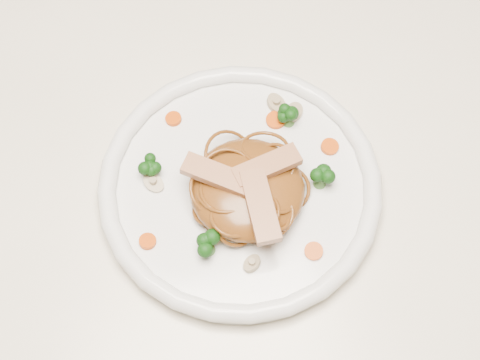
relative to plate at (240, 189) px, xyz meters
name	(u,v)px	position (x,y,z in m)	size (l,w,h in m)	color
table	(216,272)	(-0.04, -0.04, -0.11)	(1.20, 0.80, 0.75)	white
plate	(240,189)	(0.00, 0.00, 0.00)	(0.30, 0.30, 0.02)	white
noodle_mound	(247,189)	(0.00, -0.01, 0.03)	(0.12, 0.12, 0.04)	brown
chicken_a	(267,166)	(0.03, -0.01, 0.05)	(0.07, 0.02, 0.01)	tan
chicken_b	(216,175)	(-0.03, 0.00, 0.05)	(0.07, 0.02, 0.01)	tan
chicken_c	(260,206)	(0.01, -0.05, 0.05)	(0.08, 0.03, 0.01)	tan
broccoli_0	(289,115)	(0.08, 0.06, 0.02)	(0.03, 0.03, 0.03)	#0E420D
broccoli_1	(149,166)	(-0.09, 0.05, 0.02)	(0.02, 0.02, 0.03)	#0E420D
broccoli_2	(208,245)	(-0.05, -0.06, 0.02)	(0.03, 0.03, 0.03)	#0E420D
broccoli_3	(321,177)	(0.08, -0.03, 0.02)	(0.03, 0.03, 0.03)	#0E420D
carrot_0	(276,120)	(0.06, 0.06, 0.01)	(0.02, 0.02, 0.01)	#C94407
carrot_1	(148,241)	(-0.11, -0.03, 0.01)	(0.02, 0.02, 0.01)	#C94407
carrot_2	(330,147)	(0.11, 0.01, 0.01)	(0.02, 0.02, 0.01)	#C94407
carrot_3	(173,119)	(-0.04, 0.10, 0.01)	(0.02, 0.02, 0.01)	#C94407
carrot_4	(314,251)	(0.05, -0.10, 0.01)	(0.02, 0.02, 0.01)	#C94407
mushroom_0	(252,264)	(-0.02, -0.09, 0.01)	(0.02, 0.02, 0.01)	#BBAD8C
mushroom_1	(294,112)	(0.09, 0.07, 0.01)	(0.03, 0.03, 0.01)	#BBAD8C
mushroom_2	(154,183)	(-0.09, 0.03, 0.01)	(0.03, 0.03, 0.01)	#BBAD8C
mushroom_3	(276,104)	(0.07, 0.08, 0.01)	(0.03, 0.03, 0.01)	#BBAD8C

